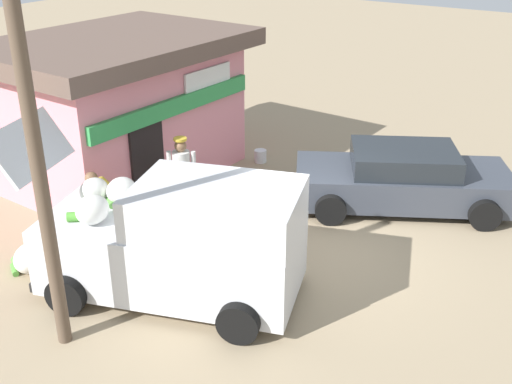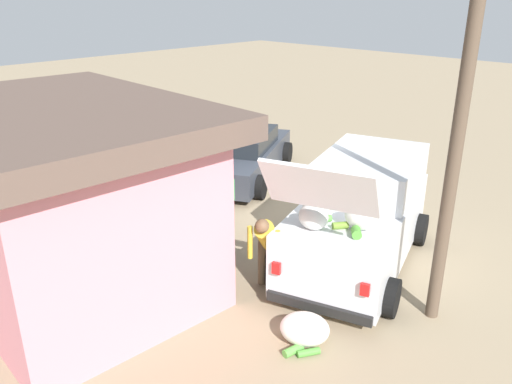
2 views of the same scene
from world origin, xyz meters
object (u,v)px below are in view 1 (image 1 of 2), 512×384
object	(u,v)px
vendor_standing	(182,174)
unloaded_banana_pile	(31,258)
storefront_bar	(120,106)
paint_bucket	(260,156)
parked_sedan	(402,179)
delivery_van	(180,240)
customer_bending	(110,203)

from	to	relation	value
vendor_standing	unloaded_banana_pile	distance (m)	3.22
storefront_bar	unloaded_banana_pile	distance (m)	4.54
paint_bucket	vendor_standing	bearing A→B (deg)	-173.91
parked_sedan	unloaded_banana_pile	world-z (taller)	parked_sedan
parked_sedan	unloaded_banana_pile	xyz separation A→B (m)	(-5.95, 4.50, -0.39)
delivery_van	parked_sedan	xyz separation A→B (m)	(5.07, -1.83, -0.37)
parked_sedan	customer_bending	xyz separation A→B (m)	(-4.59, 3.84, 0.31)
delivery_van	paint_bucket	xyz separation A→B (m)	(5.53, 1.99, -0.83)
storefront_bar	delivery_van	xyz separation A→B (m)	(-3.13, -4.24, -0.70)
vendor_standing	customer_bending	world-z (taller)	vendor_standing
parked_sedan	unloaded_banana_pile	distance (m)	7.47
delivery_van	unloaded_banana_pile	distance (m)	2.91
vendor_standing	paint_bucket	size ratio (longest dim) A/B	5.71
vendor_standing	paint_bucket	xyz separation A→B (m)	(3.47, 0.37, -0.87)
vendor_standing	customer_bending	bearing A→B (deg)	165.88
parked_sedan	paint_bucket	size ratio (longest dim) A/B	15.28
delivery_van	parked_sedan	world-z (taller)	delivery_van
customer_bending	paint_bucket	xyz separation A→B (m)	(5.05, -0.03, -0.76)
storefront_bar	vendor_standing	size ratio (longest dim) A/B	3.33
parked_sedan	paint_bucket	bearing A→B (deg)	83.17
customer_bending	paint_bucket	bearing A→B (deg)	-0.30
parked_sedan	customer_bending	distance (m)	5.99
delivery_van	customer_bending	xyz separation A→B (m)	(0.48, 2.01, -0.07)
storefront_bar	paint_bucket	xyz separation A→B (m)	(2.40, -2.25, -1.53)
delivery_van	vendor_standing	xyz separation A→B (m)	(2.06, 1.62, 0.04)
parked_sedan	customer_bending	world-z (taller)	customer_bending
delivery_van	paint_bucket	size ratio (longest dim) A/B	15.96
delivery_van	customer_bending	world-z (taller)	delivery_van
delivery_van	paint_bucket	bearing A→B (deg)	19.76
storefront_bar	customer_bending	bearing A→B (deg)	-139.97
customer_bending	vendor_standing	bearing A→B (deg)	-14.12
paint_bucket	unloaded_banana_pile	bearing A→B (deg)	173.92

